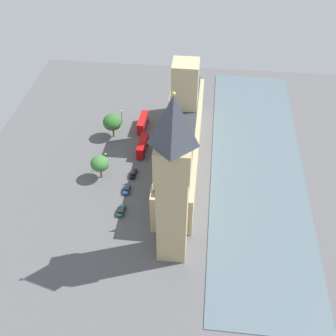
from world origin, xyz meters
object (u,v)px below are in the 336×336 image
(car_blue_under_trees, at_px, (127,189))
(plane_tree_midblock, at_px, (100,164))
(double_decker_bus_far_end, at_px, (142,146))
(pedestrian_near_tower, at_px, (155,162))
(street_lamp_kerbside, at_px, (106,158))
(plane_tree_corner, at_px, (112,122))
(clock_tower, at_px, (173,182))
(parliament_building, at_px, (182,137))
(car_dark_green_by_river_gate, at_px, (121,210))
(street_lamp_slot_10, at_px, (121,114))
(car_black_trailing, at_px, (134,173))
(pedestrian_leading, at_px, (166,123))
(double_decker_bus_opposite_hall, at_px, (143,122))

(car_blue_under_trees, relative_size, plane_tree_midblock, 0.50)
(double_decker_bus_far_end, relative_size, plane_tree_midblock, 1.22)
(pedestrian_near_tower, xyz_separation_m, street_lamp_kerbside, (16.08, 4.48, 4.01))
(plane_tree_corner, bearing_deg, clock_tower, 118.48)
(parliament_building, height_order, car_dark_green_by_river_gate, parliament_building)
(clock_tower, xyz_separation_m, car_blue_under_trees, (16.90, -21.97, -25.82))
(street_lamp_slot_10, bearing_deg, car_black_trailing, 108.14)
(plane_tree_corner, relative_size, street_lamp_slot_10, 1.67)
(car_black_trailing, relative_size, plane_tree_corner, 0.50)
(parliament_building, bearing_deg, car_black_trailing, 36.94)
(car_blue_under_trees, bearing_deg, double_decker_bus_far_end, -95.39)
(car_blue_under_trees, xyz_separation_m, plane_tree_corner, (10.35, -28.25, 5.58))
(parliament_building, bearing_deg, pedestrian_leading, -67.73)
(pedestrian_near_tower, height_order, pedestrian_leading, pedestrian_near_tower)
(car_blue_under_trees, bearing_deg, pedestrian_leading, -102.63)
(car_dark_green_by_river_gate, xyz_separation_m, plane_tree_corner, (10.33, -37.63, 5.57))
(parliament_building, xyz_separation_m, pedestrian_leading, (7.59, -18.54, -8.18))
(clock_tower, height_order, pedestrian_near_tower, clock_tower)
(double_decker_bus_far_end, distance_m, plane_tree_corner, 15.00)
(car_black_trailing, distance_m, car_dark_green_by_river_gate, 17.04)
(car_dark_green_by_river_gate, bearing_deg, street_lamp_slot_10, 101.99)
(parliament_building, height_order, street_lamp_kerbside, parliament_building)
(car_black_trailing, height_order, car_blue_under_trees, same)
(pedestrian_near_tower, bearing_deg, car_black_trailing, 179.58)
(double_decker_bus_opposite_hall, distance_m, car_black_trailing, 27.08)
(double_decker_bus_opposite_hall, distance_m, plane_tree_midblock, 30.78)
(car_dark_green_by_river_gate, height_order, pedestrian_leading, car_dark_green_by_river_gate)
(car_black_trailing, height_order, plane_tree_corner, plane_tree_corner)
(pedestrian_leading, height_order, plane_tree_corner, plane_tree_corner)
(car_blue_under_trees, xyz_separation_m, street_lamp_kerbside, (8.75, -9.91, 3.88))
(parliament_building, distance_m, double_decker_bus_far_end, 15.47)
(double_decker_bus_far_end, xyz_separation_m, plane_tree_corner, (12.26, -7.75, 3.83))
(car_dark_green_by_river_gate, distance_m, street_lamp_slot_10, 47.92)
(pedestrian_leading, xyz_separation_m, street_lamp_slot_10, (17.38, -0.00, 3.26))
(car_black_trailing, distance_m, car_blue_under_trees, 7.67)
(car_blue_under_trees, distance_m, car_dark_green_by_river_gate, 9.38)
(parliament_building, xyz_separation_m, pedestrian_near_tower, (8.64, 4.64, -8.17))
(clock_tower, bearing_deg, plane_tree_midblock, -45.92)
(plane_tree_midblock, bearing_deg, pedestrian_leading, -119.58)
(clock_tower, relative_size, car_blue_under_trees, 11.84)
(double_decker_bus_far_end, relative_size, street_lamp_slot_10, 1.87)
(double_decker_bus_opposite_hall, distance_m, street_lamp_kerbside, 26.24)
(car_black_trailing, relative_size, pedestrian_leading, 2.83)
(pedestrian_near_tower, distance_m, street_lamp_slot_10, 28.54)
(clock_tower, xyz_separation_m, pedestrian_leading, (8.52, -59.54, -25.96))
(car_dark_green_by_river_gate, relative_size, plane_tree_corner, 0.49)
(clock_tower, height_order, street_lamp_slot_10, clock_tower)
(clock_tower, height_order, car_blue_under_trees, clock_tower)
(clock_tower, distance_m, car_black_trailing, 42.45)
(parliament_building, relative_size, plane_tree_corner, 7.03)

